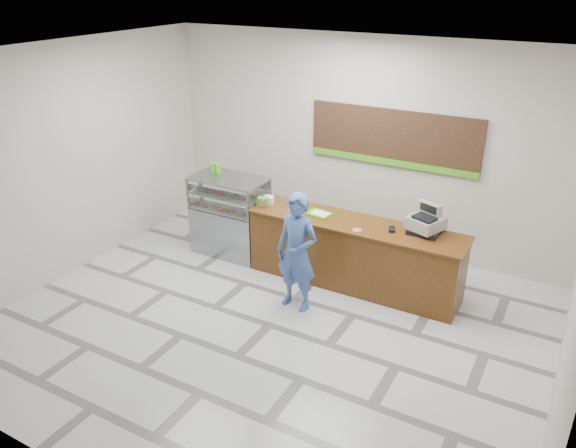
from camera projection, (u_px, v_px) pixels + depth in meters
The scene contains 16 objects.
floor at pixel (269, 325), 7.59m from camera, with size 7.00×7.00×0.00m, color #BCBCC1.
back_wall at pixel (361, 144), 9.24m from camera, with size 7.00×7.00×0.00m, color beige.
ceiling at pixel (265, 58), 6.13m from camera, with size 7.00×7.00×0.00m, color silver.
sales_counter at pixel (354, 254), 8.36m from camera, with size 3.26×0.76×1.03m.
display_case at pixel (230, 215), 9.28m from camera, with size 1.22×0.72×1.33m.
menu_board at pixel (393, 139), 8.89m from camera, with size 2.80×0.06×0.90m.
cash_register at pixel (426, 222), 7.80m from camera, with size 0.55×0.56×0.40m.
card_terminal at pixel (392, 229), 7.89m from camera, with size 0.08×0.16×0.04m, color black.
serving_tray at pixel (319, 214), 8.42m from camera, with size 0.41×0.33×0.02m.
napkin_box at pixel (269, 200), 8.79m from camera, with size 0.14×0.14×0.12m, color white.
straw_cup at pixel (296, 202), 8.69m from camera, with size 0.09×0.09×0.13m, color silver.
promo_box at pixel (263, 202), 8.68m from camera, with size 0.16×0.11×0.14m, color #4BA51E.
donut_decal at pixel (357, 230), 7.91m from camera, with size 0.14×0.14×0.00m, color #E45474.
green_cup_left at pixel (213, 167), 9.25m from camera, with size 0.09×0.09×0.15m, color #4BA51E.
green_cup_right at pixel (218, 168), 9.22m from camera, with size 0.09×0.09×0.15m, color #4BA51E.
customer at pixel (297, 252), 7.68m from camera, with size 0.62×0.41×1.71m, color #3E5DA4.
Camera 1 is at (3.31, -5.40, 4.41)m, focal length 35.00 mm.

